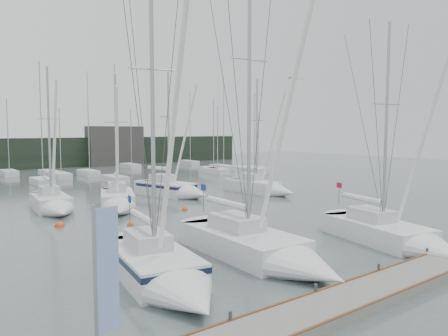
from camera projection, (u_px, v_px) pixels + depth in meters
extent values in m
plane|color=#4D5D5B|center=(277.00, 265.00, 20.48)|extent=(160.00, 160.00, 0.00)
cube|color=slate|center=(370.00, 292.00, 16.51)|extent=(24.00, 2.00, 0.40)
cube|color=black|center=(3.00, 154.00, 69.33)|extent=(90.00, 4.00, 5.00)
cube|color=#3C3937|center=(115.00, 146.00, 78.55)|extent=(10.00, 3.00, 7.00)
cube|color=silver|center=(216.00, 171.00, 63.15)|extent=(1.80, 4.50, 0.90)
cylinder|color=#93969A|center=(218.00, 137.00, 62.32)|extent=(0.12, 0.12, 8.99)
cube|color=silver|center=(189.00, 163.00, 79.29)|extent=(1.80, 4.50, 0.90)
cylinder|color=#93969A|center=(190.00, 126.00, 78.31)|extent=(0.12, 0.12, 12.49)
cube|color=silver|center=(252.00, 171.00, 63.83)|extent=(1.80, 4.50, 0.90)
cylinder|color=#93969A|center=(255.00, 131.00, 62.92)|extent=(0.12, 0.12, 10.73)
cube|color=silver|center=(212.00, 170.00, 65.08)|extent=(1.80, 4.50, 0.90)
cylinder|color=#93969A|center=(214.00, 133.00, 64.21)|extent=(0.12, 0.12, 10.11)
cube|color=silver|center=(9.00, 173.00, 60.33)|extent=(1.80, 4.50, 0.90)
cylinder|color=#93969A|center=(8.00, 135.00, 59.47)|extent=(0.12, 0.12, 9.75)
cube|color=silver|center=(60.00, 176.00, 56.91)|extent=(1.80, 4.50, 0.90)
cylinder|color=#93969A|center=(60.00, 141.00, 56.11)|extent=(0.12, 0.12, 8.33)
cube|color=silver|center=(49.00, 173.00, 60.32)|extent=(1.80, 4.50, 0.90)
cylinder|color=#93969A|center=(49.00, 132.00, 59.43)|extent=(0.12, 0.12, 10.49)
cube|color=silver|center=(222.00, 168.00, 69.46)|extent=(1.80, 4.50, 0.90)
cylinder|color=#93969A|center=(224.00, 122.00, 68.43)|extent=(0.12, 0.12, 13.69)
cube|color=silver|center=(42.00, 182.00, 50.31)|extent=(1.80, 4.50, 0.90)
cylinder|color=#93969A|center=(41.00, 120.00, 49.30)|extent=(0.12, 0.12, 13.22)
cube|color=silver|center=(115.00, 179.00, 52.91)|extent=(1.80, 4.50, 0.90)
cylinder|color=#93969A|center=(116.00, 121.00, 51.90)|extent=(0.12, 0.12, 13.29)
cube|color=silver|center=(88.00, 173.00, 60.60)|extent=(1.80, 4.50, 0.90)
cylinder|color=#93969A|center=(88.00, 121.00, 59.58)|extent=(0.12, 0.12, 13.46)
cube|color=silver|center=(256.00, 169.00, 66.41)|extent=(1.80, 4.50, 0.90)
cylinder|color=#93969A|center=(258.00, 140.00, 65.62)|extent=(0.12, 0.12, 8.19)
cube|color=silver|center=(130.00, 166.00, 71.94)|extent=(1.80, 4.50, 0.90)
cylinder|color=#93969A|center=(131.00, 137.00, 71.12)|extent=(0.12, 0.12, 8.77)
cube|color=silver|center=(151.00, 266.00, 18.96)|extent=(3.80, 6.55, 1.46)
cone|color=silver|center=(192.00, 301.00, 15.09)|extent=(3.22, 3.07, 2.82)
cube|color=#BAB9BE|center=(148.00, 239.00, 19.30)|extent=(1.94, 2.69, 0.68)
cylinder|color=#93969A|center=(152.00, 101.00, 17.96)|extent=(0.18, 0.18, 12.75)
cylinder|color=white|center=(142.00, 217.00, 19.88)|extent=(0.77, 3.02, 0.27)
cube|color=#0E1933|center=(151.00, 255.00, 18.92)|extent=(3.82, 6.57, 0.24)
cube|color=navy|center=(130.00, 199.00, 21.63)|extent=(0.11, 0.52, 0.35)
cube|color=silver|center=(242.00, 245.00, 22.37)|extent=(3.61, 7.35, 1.51)
cone|color=silver|center=(316.00, 272.00, 18.14)|extent=(3.38, 3.25, 3.22)
cube|color=#BAB9BE|center=(237.00, 222.00, 22.68)|extent=(1.93, 2.97, 0.70)
cylinder|color=#93969A|center=(249.00, 89.00, 21.26)|extent=(0.18, 0.18, 14.22)
cylinder|color=white|center=(226.00, 202.00, 23.38)|extent=(0.47, 3.52, 0.28)
cube|color=navy|center=(203.00, 187.00, 25.27)|extent=(0.05, 0.54, 0.36)
cube|color=silver|center=(377.00, 233.00, 25.00)|extent=(4.20, 6.91, 1.40)
cone|color=silver|center=(447.00, 254.00, 20.82)|extent=(3.36, 3.33, 2.81)
cube|color=#BAB9BE|center=(371.00, 214.00, 25.34)|extent=(2.09, 2.86, 0.65)
cylinder|color=#93969A|center=(386.00, 124.00, 24.04)|extent=(0.17, 0.17, 11.04)
cylinder|color=white|center=(362.00, 198.00, 26.01)|extent=(0.97, 3.12, 0.26)
cube|color=maroon|center=(339.00, 185.00, 27.89)|extent=(0.13, 0.50, 0.34)
cube|color=silver|center=(51.00, 204.00, 34.72)|extent=(2.95, 5.45, 1.47)
cone|color=silver|center=(60.00, 212.00, 31.55)|extent=(2.65, 2.47, 2.44)
cube|color=#BAB9BE|center=(49.00, 190.00, 35.04)|extent=(1.54, 2.21, 0.68)
cylinder|color=#93969A|center=(49.00, 132.00, 33.90)|extent=(0.18, 0.18, 10.04)
cylinder|color=white|center=(47.00, 179.00, 35.44)|extent=(0.53, 2.57, 0.27)
cube|color=silver|center=(117.00, 202.00, 35.71)|extent=(4.37, 5.94, 1.59)
cone|color=silver|center=(119.00, 210.00, 32.02)|extent=(3.22, 3.09, 2.55)
cube|color=#BAB9BE|center=(117.00, 187.00, 36.12)|extent=(2.10, 2.52, 0.74)
cylinder|color=#93969A|center=(116.00, 134.00, 34.86)|extent=(0.19, 0.19, 9.47)
cylinder|color=white|center=(117.00, 175.00, 36.56)|extent=(1.26, 2.55, 0.30)
cube|color=silver|center=(166.00, 191.00, 42.25)|extent=(4.07, 6.08, 1.61)
cone|color=silver|center=(197.00, 194.00, 39.79)|extent=(3.29, 2.99, 2.79)
cube|color=#BAB9BE|center=(162.00, 178.00, 42.48)|extent=(2.03, 2.53, 0.75)
cylinder|color=#93969A|center=(168.00, 128.00, 41.48)|extent=(0.19, 0.19, 10.48)
cylinder|color=white|center=(158.00, 168.00, 42.75)|extent=(0.96, 2.71, 0.30)
cube|color=#0E1933|center=(166.00, 185.00, 42.20)|extent=(4.09, 6.10, 0.27)
cube|color=silver|center=(253.00, 188.00, 44.39)|extent=(2.91, 5.86, 1.50)
cone|color=silver|center=(284.00, 192.00, 41.37)|extent=(2.67, 2.62, 2.50)
cube|color=#BAB9BE|center=(250.00, 177.00, 44.67)|extent=(1.54, 2.37, 0.70)
cylinder|color=#93969A|center=(257.00, 131.00, 43.58)|extent=(0.18, 0.18, 10.15)
cylinder|color=white|center=(246.00, 168.00, 45.07)|extent=(0.49, 2.80, 0.28)
sphere|color=#CF4012|center=(130.00, 225.00, 29.07)|extent=(0.45, 0.45, 0.45)
sphere|color=#CF4012|center=(185.00, 210.00, 34.63)|extent=(0.53, 0.53, 0.53)
cylinder|color=#93969A|center=(96.00, 301.00, 9.65)|extent=(0.08, 0.08, 4.32)
cube|color=blue|center=(108.00, 270.00, 9.85)|extent=(0.57, 0.14, 2.88)
ellipsoid|color=white|center=(296.00, 78.00, 23.73)|extent=(0.24, 0.41, 0.18)
cube|color=gray|center=(292.00, 78.00, 23.60)|extent=(0.40, 0.17, 0.10)
cube|color=gray|center=(299.00, 78.00, 23.85)|extent=(0.40, 0.17, 0.10)
sphere|color=#CF4012|center=(59.00, 226.00, 28.72)|extent=(0.63, 0.63, 0.63)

